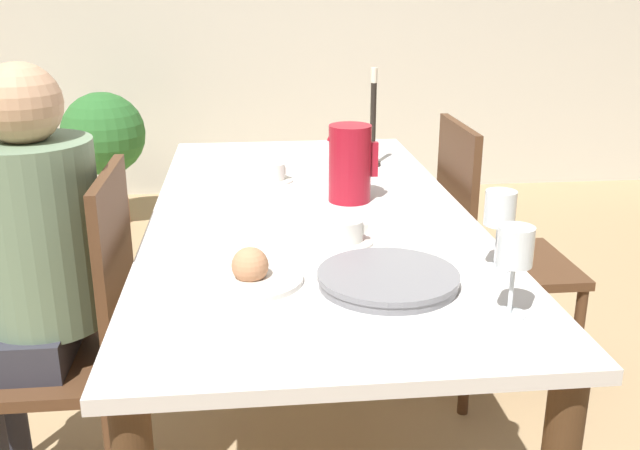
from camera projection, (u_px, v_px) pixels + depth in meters
ground_plane at (311, 436)px, 2.25m from camera, size 20.00×20.00×0.00m
dining_table at (310, 243)px, 2.04m from camera, size 0.88×1.85×0.75m
chair_person_side at (73, 341)px, 1.80m from camera, size 0.42×0.42×0.94m
chair_opposite at (488, 251)px, 2.40m from camera, size 0.42×0.42×0.94m
person_seated at (28, 262)px, 1.74m from camera, size 0.39×0.41×1.19m
red_pitcher at (350, 163)px, 2.06m from camera, size 0.15×0.12×0.22m
wine_glass_water at (500, 212)px, 1.55m from camera, size 0.07×0.07×0.18m
wine_glass_juice at (515, 252)px, 1.33m from camera, size 0.07×0.07×0.18m
teacup_near_person at (348, 234)px, 1.75m from camera, size 0.13×0.13×0.06m
teacup_across at (273, 174)px, 2.29m from camera, size 0.13×0.13×0.06m
serving_tray at (388, 279)px, 1.51m from camera, size 0.30×0.30×0.03m
bread_plate at (250, 273)px, 1.52m from camera, size 0.23×0.23×0.08m
candlestick_tall at (373, 128)px, 2.46m from camera, size 0.06×0.06×0.34m
potted_plant at (104, 138)px, 4.10m from camera, size 0.48×0.48×0.77m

